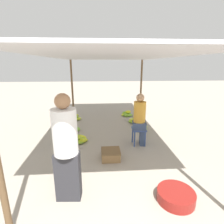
# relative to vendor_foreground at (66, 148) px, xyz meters

# --- Properties ---
(canopy_post_back_left) EXTENTS (0.08, 0.08, 2.21)m
(canopy_post_back_left) POSITION_rel_vendor_foreground_xyz_m (-0.66, 5.19, 0.24)
(canopy_post_back_left) COLOR brown
(canopy_post_back_left) RESTS_ON ground
(canopy_post_back_right) EXTENTS (0.08, 0.08, 2.21)m
(canopy_post_back_right) POSITION_rel_vendor_foreground_xyz_m (2.32, 5.19, 0.24)
(canopy_post_back_right) COLOR brown
(canopy_post_back_right) RESTS_ON ground
(canopy_tarp) EXTENTS (3.38, 6.12, 0.04)m
(canopy_tarp) POSITION_rel_vendor_foreground_xyz_m (0.83, 2.33, 1.37)
(canopy_tarp) COLOR #B2B2B7
(canopy_tarp) RESTS_ON canopy_post_front_left
(vendor_foreground) EXTENTS (0.38, 0.37, 1.66)m
(vendor_foreground) POSITION_rel_vendor_foreground_xyz_m (0.00, 0.00, 0.00)
(vendor_foreground) COLOR #2D2D33
(vendor_foreground) RESTS_ON ground
(stool) EXTENTS (0.34, 0.34, 0.44)m
(stool) POSITION_rel_vendor_foreground_xyz_m (1.50, 1.79, -0.51)
(stool) COLOR #384C84
(stool) RESTS_ON ground
(vendor_seated) EXTENTS (0.39, 0.39, 1.34)m
(vendor_seated) POSITION_rel_vendor_foreground_xyz_m (1.52, 1.79, -0.16)
(vendor_seated) COLOR #384766
(vendor_seated) RESTS_ON ground
(basin_black) EXTENTS (0.57, 0.57, 0.17)m
(basin_black) POSITION_rel_vendor_foreground_xyz_m (1.64, -0.19, -0.78)
(basin_black) COLOR maroon
(basin_black) RESTS_ON ground
(banana_pile_left_0) EXTENTS (0.58, 0.56, 0.23)m
(banana_pile_left_0) POSITION_rel_vendor_foreground_xyz_m (-0.13, 2.07, -0.78)
(banana_pile_left_0) COLOR #9CC330
(banana_pile_left_0) RESTS_ON ground
(banana_pile_left_1) EXTENTS (0.65, 0.62, 0.18)m
(banana_pile_left_1) POSITION_rel_vendor_foreground_xyz_m (-0.44, 2.89, -0.80)
(banana_pile_left_1) COLOR #BACF2B
(banana_pile_left_1) RESTS_ON ground
(banana_pile_left_2) EXTENTS (0.43, 0.37, 0.21)m
(banana_pile_left_2) POSITION_rel_vendor_foreground_xyz_m (-0.44, 4.01, -0.77)
(banana_pile_left_2) COLOR #7BB536
(banana_pile_left_2) RESTS_ON ground
(banana_pile_right_0) EXTENTS (0.40, 0.49, 0.20)m
(banana_pile_right_0) POSITION_rel_vendor_foreground_xyz_m (1.80, 2.81, -0.78)
(banana_pile_right_0) COLOR #76B437
(banana_pile_right_0) RESTS_ON ground
(banana_pile_right_1) EXTENTS (0.49, 0.46, 0.22)m
(banana_pile_right_1) POSITION_rel_vendor_foreground_xyz_m (1.57, 4.40, -0.79)
(banana_pile_right_1) COLOR yellow
(banana_pile_right_1) RESTS_ON ground
(banana_pile_right_2) EXTENTS (0.39, 0.47, 0.18)m
(banana_pile_right_2) POSITION_rel_vendor_foreground_xyz_m (1.70, 3.50, -0.79)
(banana_pile_right_2) COLOR #B1CB2C
(banana_pile_right_2) RESTS_ON ground
(crate_near) EXTENTS (0.42, 0.42, 0.20)m
(crate_near) POSITION_rel_vendor_foreground_xyz_m (0.72, 1.12, -0.76)
(crate_near) COLOR olive
(crate_near) RESTS_ON ground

